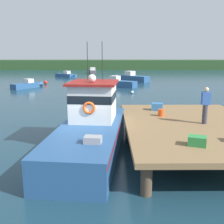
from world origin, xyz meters
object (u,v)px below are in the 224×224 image
Objects in this scene: deckhand_by_the_boat at (205,105)px; mooring_buoy_outer at (135,83)px; crate_stack_mid_dock at (197,141)px; moored_boat_far_right at (132,78)px; moored_boat_near_channel at (27,85)px; moored_boat_far_left at (66,75)px; mooring_buoy_inshore at (132,92)px; bait_bucket at (161,113)px; mooring_buoy_spare_mooring at (45,82)px; moored_boat_outer_mooring at (93,71)px; main_fishing_boat at (92,127)px; crate_single_far at (157,107)px; moored_boat_mid_harbor at (117,83)px.

mooring_buoy_outer is at bearing 91.73° from deckhand_by_the_boat.
moored_boat_far_right is (0.46, 33.26, -0.84)m from crate_stack_mid_dock.
moored_boat_far_left is at bearing 80.66° from moored_boat_near_channel.
moored_boat_far_left is at bearing 117.09° from mooring_buoy_inshore.
bait_bucket is 0.08× the size of moored_boat_far_left.
mooring_buoy_spare_mooring is at bearing 114.77° from bait_bucket.
deckhand_by_the_boat reaches higher than bait_bucket.
moored_boat_outer_mooring is at bearing 64.17° from moored_boat_far_left.
bait_bucket is at bearing -89.41° from mooring_buoy_inshore.
main_fishing_boat reaches higher than deckhand_by_the_boat.
crate_single_far is 0.12× the size of moored_boat_far_right.
deckhand_by_the_boat is 25.23m from mooring_buoy_outer.
mooring_buoy_spare_mooring is (-1.18, -10.62, -0.15)m from moored_boat_far_left.
moored_boat_near_channel reaches higher than mooring_buoy_spare_mooring.
crate_stack_mid_dock is 26.45m from moored_boat_mid_harbor.
moored_boat_mid_harbor reaches higher than mooring_buoy_inshore.
crate_single_far is 1.76× the size of bait_bucket.
deckhand_by_the_boat is at bearing -88.27° from mooring_buoy_outer.
moored_boat_near_channel is at bearing 113.13° from main_fishing_boat.
mooring_buoy_spare_mooring is (-8.13, 26.38, -0.76)m from main_fishing_boat.
crate_stack_mid_dock is 33.28m from moored_boat_far_right.
moored_boat_far_left reaches higher than mooring_buoy_outer.
crate_single_far is 23.13m from moored_boat_near_channel.
bait_bucket reaches higher than mooring_buoy_spare_mooring.
moored_boat_near_channel is at bearing -106.38° from mooring_buoy_spare_mooring.
mooring_buoy_spare_mooring is at bearing 173.82° from mooring_buoy_outer.
main_fishing_boat reaches higher than mooring_buoy_inshore.
mooring_buoy_spare_mooring is at bearing 116.13° from crate_single_far.
moored_boat_far_left is 9.11× the size of mooring_buoy_outer.
deckhand_by_the_boat is at bearing -84.02° from mooring_buoy_inshore.
deckhand_by_the_boat reaches higher than mooring_buoy_spare_mooring.
moored_boat_near_channel is 14.01m from mooring_buoy_outer.
mooring_buoy_spare_mooring is (-12.38, -3.83, -0.28)m from moored_boat_far_right.
mooring_buoy_spare_mooring is at bearing -105.60° from moored_boat_outer_mooring.
mooring_buoy_inshore is at bearing -78.22° from moored_boat_outer_mooring.
crate_stack_mid_dock reaches higher than mooring_buoy_inshore.
main_fishing_boat is 16.57× the size of crate_single_far.
moored_boat_near_channel is (-9.41, 22.03, -0.62)m from main_fishing_boat.
moored_boat_mid_harbor is 16.06× the size of mooring_buoy_inshore.
mooring_buoy_inshore is at bearing 91.59° from crate_stack_mid_dock.
crate_single_far reaches higher than moored_boat_near_channel.
deckhand_by_the_boat reaches higher than moored_boat_outer_mooring.
moored_boat_near_channel is at bearing -99.34° from moored_boat_far_left.
mooring_buoy_outer reaches higher than mooring_buoy_inshore.
mooring_buoy_outer is (-0.76, 25.15, -1.83)m from deckhand_by_the_boat.
crate_single_far is 0.15× the size of moored_boat_near_channel.
crate_single_far reaches higher than mooring_buoy_inshore.
moored_boat_outer_mooring reaches higher than moored_boat_near_channel.
crate_single_far is 0.14× the size of moored_boat_far_left.
mooring_buoy_inshore is at bearing 90.59° from bait_bucket.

